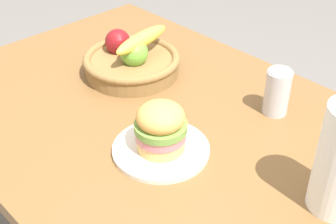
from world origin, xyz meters
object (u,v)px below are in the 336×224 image
(sandwich, at_px, (161,127))
(soda_can, at_px, (277,92))
(fruit_basket, at_px, (132,60))
(plate, at_px, (161,149))

(sandwich, bearing_deg, soda_can, 75.30)
(soda_can, bearing_deg, fruit_basket, -161.55)
(plate, height_order, fruit_basket, fruit_basket)
(soda_can, bearing_deg, plate, -104.70)
(sandwich, height_order, soda_can, sandwich)
(soda_can, height_order, fruit_basket, fruit_basket)
(plate, distance_m, sandwich, 0.07)
(sandwich, distance_m, fruit_basket, 0.39)
(soda_can, bearing_deg, sandwich, -104.70)
(plate, xyz_separation_m, soda_can, (0.09, 0.33, 0.06))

